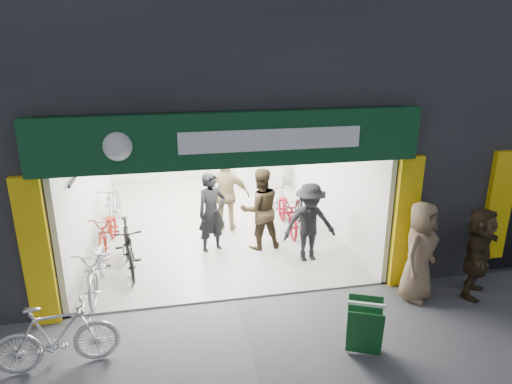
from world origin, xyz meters
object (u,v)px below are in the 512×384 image
object	(u,v)px
bike_right_front	(303,211)
parked_bike	(57,336)
bike_left_front	(97,267)
pedestrian_near	(419,251)
sandwich_board	(365,326)

from	to	relation	value
bike_right_front	parked_bike	size ratio (longest dim) A/B	0.95
bike_left_front	bike_right_front	size ratio (longest dim) A/B	1.16
bike_left_front	bike_right_front	distance (m)	5.12
pedestrian_near	sandwich_board	xyz separation A→B (m)	(-1.58, -1.26, -0.49)
bike_left_front	sandwich_board	xyz separation A→B (m)	(4.22, -2.68, -0.05)
bike_right_front	bike_left_front	bearing A→B (deg)	-154.12
bike_right_front	sandwich_board	distance (m)	4.76
bike_right_front	pedestrian_near	xyz separation A→B (m)	(1.11, -3.47, 0.45)
bike_right_front	sandwich_board	world-z (taller)	bike_right_front
bike_right_front	pedestrian_near	size ratio (longest dim) A/B	0.87
pedestrian_near	sandwich_board	bearing A→B (deg)	-178.20
pedestrian_near	sandwich_board	size ratio (longest dim) A/B	2.30
bike_right_front	sandwich_board	xyz separation A→B (m)	(-0.47, -4.73, -0.04)
parked_bike	sandwich_board	world-z (taller)	parked_bike
bike_left_front	bike_right_front	world-z (taller)	bike_left_front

